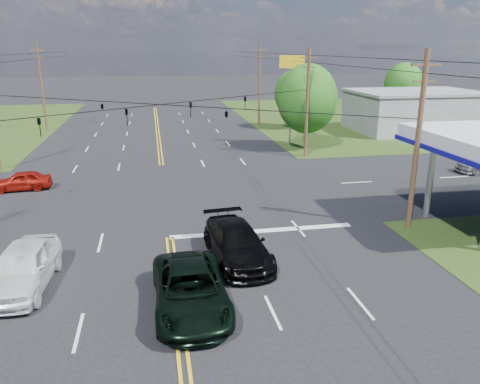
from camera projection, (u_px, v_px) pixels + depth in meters
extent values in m
plane|color=black|center=(165.00, 193.00, 31.97)|extent=(280.00, 280.00, 0.00)
cube|color=#223812|center=(400.00, 116.00, 68.18)|extent=(46.00, 48.00, 0.03)
cube|color=silver|center=(263.00, 231.00, 25.34)|extent=(10.00, 0.50, 0.02)
cube|color=slate|center=(414.00, 112.00, 55.38)|extent=(14.00, 10.00, 4.40)
cylinder|color=#A5A5AA|center=(430.00, 178.00, 26.89)|extent=(0.36, 0.36, 4.65)
cylinder|color=#442D1D|center=(417.00, 143.00, 24.41)|extent=(0.28, 0.28, 9.50)
cube|color=#442D1D|center=(426.00, 65.00, 23.24)|extent=(1.60, 0.12, 0.12)
cube|color=#442D1D|center=(424.00, 81.00, 23.47)|extent=(1.20, 0.10, 0.10)
cylinder|color=#442D1D|center=(307.00, 104.00, 41.30)|extent=(0.28, 0.28, 9.50)
cube|color=#442D1D|center=(309.00, 57.00, 40.13)|extent=(1.60, 0.12, 0.12)
cube|color=#442D1D|center=(309.00, 67.00, 40.37)|extent=(1.20, 0.10, 0.10)
cylinder|color=#442D1D|center=(42.00, 88.00, 54.48)|extent=(0.28, 0.28, 10.00)
cube|color=#442D1D|center=(37.00, 50.00, 53.23)|extent=(1.60, 0.12, 0.12)
cube|color=#442D1D|center=(38.00, 58.00, 53.47)|extent=(1.20, 0.10, 0.10)
cylinder|color=#442D1D|center=(259.00, 85.00, 59.07)|extent=(0.28, 0.28, 10.00)
cube|color=#442D1D|center=(260.00, 50.00, 57.82)|extent=(1.60, 0.12, 0.12)
cube|color=#442D1D|center=(260.00, 57.00, 58.06)|extent=(1.20, 0.10, 0.10)
imported|color=black|center=(40.00, 128.00, 24.99)|extent=(0.17, 0.21, 1.05)
imported|color=black|center=(127.00, 117.00, 28.64)|extent=(0.17, 0.21, 1.05)
imported|color=black|center=(191.00, 110.00, 32.08)|extent=(0.17, 0.21, 1.05)
imported|color=black|center=(245.00, 104.00, 35.73)|extent=(0.17, 0.21, 1.05)
imported|color=black|center=(102.00, 106.00, 32.13)|extent=(1.24, 0.26, 0.50)
imported|color=black|center=(226.00, 113.00, 28.43)|extent=(1.24, 0.26, 0.50)
cylinder|color=black|center=(365.00, 58.00, 29.75)|extent=(0.04, 100.00, 0.04)
cylinder|color=black|center=(364.00, 67.00, 29.93)|extent=(0.04, 100.00, 0.04)
cylinder|color=#442D1D|center=(306.00, 133.00, 45.21)|extent=(0.36, 0.36, 3.30)
ellipsoid|color=#255015|center=(307.00, 99.00, 44.26)|extent=(5.70, 5.70, 6.60)
cylinder|color=#442D1D|center=(294.00, 117.00, 56.99)|extent=(0.36, 0.36, 2.86)
ellipsoid|color=#255015|center=(295.00, 94.00, 56.16)|extent=(4.94, 4.94, 5.72)
cylinder|color=#442D1D|center=(401.00, 107.00, 65.67)|extent=(0.36, 0.36, 3.08)
ellipsoid|color=#255015|center=(404.00, 85.00, 64.78)|extent=(5.32, 5.32, 6.16)
imported|color=black|center=(190.00, 289.00, 17.59)|extent=(2.77, 5.90, 1.63)
imported|color=black|center=(237.00, 243.00, 21.70)|extent=(2.90, 5.96, 1.67)
imported|color=white|center=(23.00, 267.00, 19.17)|extent=(2.52, 5.51, 1.83)
imported|color=maroon|center=(21.00, 181.00, 32.46)|extent=(4.09, 1.97, 1.35)
cylinder|color=#A5A5AA|center=(291.00, 102.00, 46.12)|extent=(0.20, 0.20, 8.81)
cube|color=gold|center=(292.00, 62.00, 44.99)|extent=(2.37, 1.02, 1.21)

